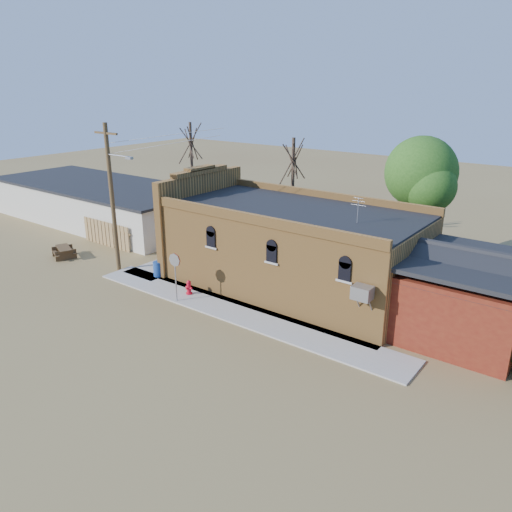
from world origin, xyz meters
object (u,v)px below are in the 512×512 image
Objects in this scene: brick_bar at (288,247)px; fire_hydrant at (189,287)px; utility_pole at (112,195)px; stop_sign at (175,265)px; picnic_table at (64,251)px; trash_barrel at (158,269)px.

fire_hydrant is at bearing -128.49° from brick_bar.
utility_pole is at bearing -156.31° from brick_bar.
stop_sign is 1.28× the size of picnic_table.
brick_bar reaches higher than picnic_table.
fire_hydrant is 1.96m from stop_sign.
utility_pole is 6.53m from picnic_table.
utility_pole is 7.58m from fire_hydrant.
stop_sign is at bearing -28.24° from trash_barrel.
stop_sign reaches higher than picnic_table.
utility_pole is 5.15m from trash_barrel.
brick_bar is 18.27× the size of trash_barrel.
utility_pole is 6.96m from stop_sign.
brick_bar is at bearing 23.69° from utility_pole.
trash_barrel is at bearing 166.57° from fire_hydrant.
picnic_table is at bearing -169.90° from trash_barrel.
utility_pole is at bearing 178.97° from fire_hydrant.
brick_bar is 6.12× the size of stop_sign.
utility_pole is at bearing -172.29° from stop_sign.
trash_barrel reaches higher than picnic_table.
utility_pole is at bearing 30.13° from picnic_table.
trash_barrel is at bearing 170.20° from stop_sign.
stop_sign is at bearing 19.39° from picnic_table.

